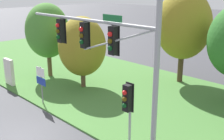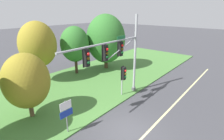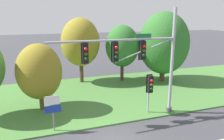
{
  "view_description": "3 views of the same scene",
  "coord_description": "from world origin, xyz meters",
  "views": [
    {
      "loc": [
        11.49,
        -5.26,
        7.0
      ],
      "look_at": [
        2.73,
        3.41,
        3.29
      ],
      "focal_mm": 45.0,
      "sensor_mm": 36.0,
      "label": 1
    },
    {
      "loc": [
        -8.43,
        -5.58,
        7.86
      ],
      "look_at": [
        3.42,
        4.21,
        2.56
      ],
      "focal_mm": 28.0,
      "sensor_mm": 36.0,
      "label": 2
    },
    {
      "loc": [
        -3.41,
        -9.73,
        6.99
      ],
      "look_at": [
        1.47,
        4.38,
        3.25
      ],
      "focal_mm": 35.0,
      "sensor_mm": 36.0,
      "label": 3
    }
  ],
  "objects": [
    {
      "name": "grass_verge",
      "position": [
        0.0,
        8.25,
        0.05
      ],
      "size": [
        48.0,
        11.5,
        0.1
      ],
      "primitive_type": "cube",
      "color": "#477A38",
      "rests_on": "ground"
    },
    {
      "name": "ground_plane",
      "position": [
        0.0,
        0.0,
        0.0
      ],
      "size": [
        160.0,
        160.0,
        0.0
      ],
      "primitive_type": "plane",
      "color": "#3D3D42"
    },
    {
      "name": "pedestrian_signal_near_kerb",
      "position": [
        3.9,
        3.22,
        2.16
      ],
      "size": [
        0.46,
        0.55,
        2.88
      ],
      "color": "#9EA0A5",
      "rests_on": "grass_verge"
    },
    {
      "name": "tree_left_of_mast",
      "position": [
        -3.4,
        6.59,
        3.0
      ],
      "size": [
        3.3,
        3.3,
        4.97
      ],
      "color": "brown",
      "rests_on": "grass_verge"
    },
    {
      "name": "lane_stripe",
      "position": [
        0.0,
        -1.2,
        0.0
      ],
      "size": [
        36.0,
        0.16,
        0.01
      ],
      "primitive_type": "cube",
      "color": "beige",
      "rests_on": "ground"
    },
    {
      "name": "tree_behind_signpost",
      "position": [
        0.84,
        12.44,
        4.33
      ],
      "size": [
        3.96,
        3.96,
        6.72
      ],
      "color": "#4C3823",
      "rests_on": "grass_verge"
    },
    {
      "name": "tree_mid_verge",
      "position": [
        5.09,
        11.55,
        3.85
      ],
      "size": [
        3.52,
        3.52,
        5.97
      ],
      "color": "#423021",
      "rests_on": "grass_verge"
    },
    {
      "name": "traffic_signal_mast",
      "position": [
        2.83,
        3.05,
        4.39
      ],
      "size": [
        8.68,
        0.49,
        7.43
      ],
      "color": "#9EA0A5",
      "rests_on": "grass_verge"
    },
    {
      "name": "route_sign_post",
      "position": [
        -2.8,
        2.9,
        1.63
      ],
      "size": [
        0.97,
        0.08,
        2.33
      ],
      "color": "slate",
      "rests_on": "grass_verge"
    },
    {
      "name": "tree_tall_centre",
      "position": [
        9.17,
        10.03,
        4.16
      ],
      "size": [
        5.2,
        5.2,
        7.32
      ],
      "color": "#4C3823",
      "rests_on": "grass_verge"
    }
  ]
}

